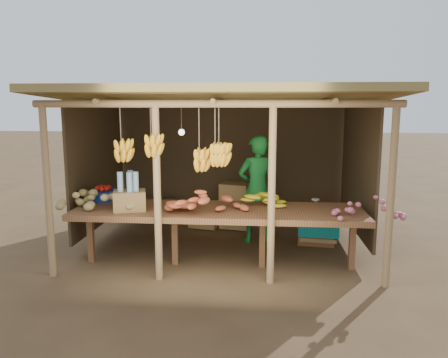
{
  "coord_description": "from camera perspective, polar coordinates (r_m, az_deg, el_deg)",
  "views": [
    {
      "loc": [
        0.55,
        -6.68,
        2.18
      ],
      "look_at": [
        0.0,
        0.0,
        1.05
      ],
      "focal_mm": 35.0,
      "sensor_mm": 36.0,
      "label": 1
    }
  ],
  "objects": [
    {
      "name": "bottle_box",
      "position": [
        5.94,
        -12.23,
        -2.09
      ],
      "size": [
        0.49,
        0.43,
        0.53
      ],
      "color": "olive",
      "rests_on": "counter"
    },
    {
      "name": "vendor",
      "position": [
        6.99,
        4.34,
        -1.32
      ],
      "size": [
        0.73,
        0.61,
        1.72
      ],
      "primitive_type": "imported",
      "rotation": [
        0.0,
        0.0,
        3.5
      ],
      "color": "#19712A",
      "rests_on": "ground"
    },
    {
      "name": "stall_structure",
      "position": [
        6.71,
        -0.57,
        7.3
      ],
      "size": [
        4.7,
        3.5,
        2.43
      ],
      "color": "#A27E53",
      "rests_on": "ground"
    },
    {
      "name": "tarp_crate",
      "position": [
        7.18,
        11.99,
        -5.78
      ],
      "size": [
        0.69,
        0.62,
        0.74
      ],
      "color": "brown",
      "rests_on": "ground"
    },
    {
      "name": "potato_heap",
      "position": [
        6.17,
        -15.85,
        -1.94
      ],
      "size": [
        1.23,
        0.88,
        0.37
      ],
      "primitive_type": null,
      "rotation": [
        0.0,
        0.0,
        0.2
      ],
      "color": "#9F8C52",
      "rests_on": "counter"
    },
    {
      "name": "tomato_basin",
      "position": [
        6.68,
        -15.5,
        -1.92
      ],
      "size": [
        0.41,
        0.41,
        0.22
      ],
      "rotation": [
        0.0,
        0.0,
        -0.27
      ],
      "color": "navy",
      "rests_on": "counter"
    },
    {
      "name": "burlap_sacks",
      "position": [
        8.32,
        -8.35,
        -3.91
      ],
      "size": [
        0.83,
        0.44,
        0.59
      ],
      "color": "#41311E",
      "rests_on": "ground"
    },
    {
      "name": "onion_heap",
      "position": [
        5.72,
        18.28,
        -3.05
      ],
      "size": [
        0.92,
        0.69,
        0.36
      ],
      "primitive_type": null,
      "rotation": [
        0.0,
        0.0,
        -0.28
      ],
      "color": "#BF5D75",
      "rests_on": "counter"
    },
    {
      "name": "carton_stack",
      "position": [
        7.83,
        0.18,
        -3.91
      ],
      "size": [
        1.12,
        0.49,
        0.8
      ],
      "color": "olive",
      "rests_on": "ground"
    },
    {
      "name": "sweet_potato_heap",
      "position": [
        5.69,
        -2.48,
        -2.61
      ],
      "size": [
        1.05,
        0.67,
        0.36
      ],
      "primitive_type": null,
      "rotation": [
        0.0,
        0.0,
        0.06
      ],
      "color": "#C65833",
      "rests_on": "counter"
    },
    {
      "name": "counter",
      "position": [
        5.93,
        -0.76,
        -4.49
      ],
      "size": [
        3.9,
        1.05,
        0.8
      ],
      "color": "brown",
      "rests_on": "ground"
    },
    {
      "name": "ground",
      "position": [
        7.04,
        0.0,
        -8.45
      ],
      "size": [
        60.0,
        60.0,
        0.0
      ],
      "primitive_type": "plane",
      "color": "brown",
      "rests_on": "ground"
    },
    {
      "name": "banana_pile",
      "position": [
        6.06,
        4.1,
        -1.9
      ],
      "size": [
        0.73,
        0.53,
        0.35
      ],
      "primitive_type": null,
      "rotation": [
        0.0,
        0.0,
        -0.2
      ],
      "color": "yellow",
      "rests_on": "counter"
    }
  ]
}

